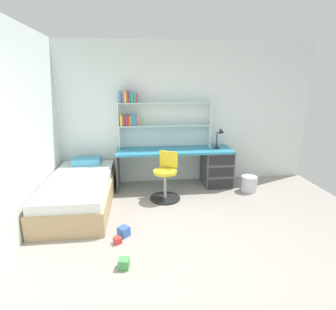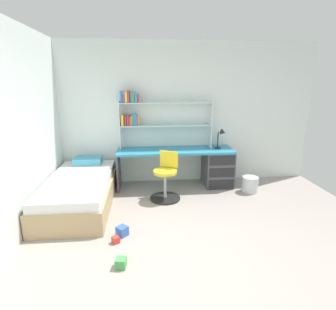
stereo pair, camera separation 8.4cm
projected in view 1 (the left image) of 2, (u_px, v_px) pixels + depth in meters
name	position (u px, v px, depth m)	size (l,w,h in m)	color
ground_plane	(208.00, 266.00, 2.97)	(5.43, 6.42, 0.02)	#9E938C
room_shell	(102.00, 127.00, 3.69)	(5.43, 6.42, 2.70)	silver
desk	(205.00, 164.00, 5.19)	(2.18, 0.62, 0.73)	teal
bookshelf_hutch	(149.00, 114.00, 5.01)	(1.75, 0.22, 1.08)	silver
desk_lamp	(221.00, 135.00, 5.08)	(0.20, 0.17, 0.38)	black
swivel_chair	(166.00, 181.00, 4.59)	(0.52, 0.52, 0.81)	black
bed_platform	(80.00, 191.00, 4.35)	(1.00, 2.02, 0.60)	tan
waste_bin	(249.00, 184.00, 4.95)	(0.29, 0.29, 0.28)	silver
toy_block_green_0	(124.00, 263.00, 2.90)	(0.11, 0.11, 0.11)	#479E51
toy_block_red_1	(118.00, 240.00, 3.35)	(0.08, 0.08, 0.08)	red
toy_block_blue_2	(124.00, 232.00, 3.51)	(0.13, 0.13, 0.13)	#3860B7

